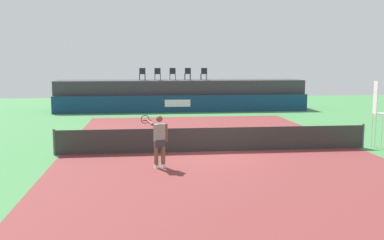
# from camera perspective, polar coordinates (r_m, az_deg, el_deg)

# --- Properties ---
(ground_plane) EXTENTS (48.00, 48.00, 0.00)m
(ground_plane) POSITION_cam_1_polar(r_m,az_deg,el_deg) (20.33, 1.60, -2.39)
(ground_plane) COLOR #3D7A42
(court_inner) EXTENTS (12.00, 22.00, 0.00)m
(court_inner) POSITION_cam_1_polar(r_m,az_deg,el_deg) (17.41, 2.99, -4.09)
(court_inner) COLOR maroon
(court_inner) RESTS_ON ground
(sponsor_wall) EXTENTS (18.00, 0.22, 1.20)m
(sponsor_wall) POSITION_cam_1_polar(r_m,az_deg,el_deg) (30.59, -1.16, 2.12)
(sponsor_wall) COLOR navy
(sponsor_wall) RESTS_ON ground
(spectator_platform) EXTENTS (18.00, 2.80, 2.20)m
(spectator_platform) POSITION_cam_1_polar(r_m,az_deg,el_deg) (32.33, -1.45, 3.31)
(spectator_platform) COLOR #38383D
(spectator_platform) RESTS_ON ground
(spectator_chair_far_left) EXTENTS (0.47, 0.47, 0.89)m
(spectator_chair_far_left) POSITION_cam_1_polar(r_m,az_deg,el_deg) (32.04, -6.53, 6.08)
(spectator_chair_far_left) COLOR #1E232D
(spectator_chair_far_left) RESTS_ON spectator_platform
(spectator_chair_left) EXTENTS (0.47, 0.47, 0.89)m
(spectator_chair_left) POSITION_cam_1_polar(r_m,az_deg,el_deg) (32.02, -4.53, 6.10)
(spectator_chair_left) COLOR #1E232D
(spectator_chair_left) RESTS_ON spectator_platform
(spectator_chair_center) EXTENTS (0.48, 0.48, 0.89)m
(spectator_chair_center) POSITION_cam_1_polar(r_m,az_deg,el_deg) (32.22, -2.55, 6.13)
(spectator_chair_center) COLOR #1E232D
(spectator_chair_center) RESTS_ON spectator_platform
(spectator_chair_right) EXTENTS (0.44, 0.44, 0.89)m
(spectator_chair_right) POSITION_cam_1_polar(r_m,az_deg,el_deg) (32.33, -0.57, 6.14)
(spectator_chair_right) COLOR #1E232D
(spectator_chair_right) RESTS_ON spectator_platform
(spectator_chair_far_right) EXTENTS (0.44, 0.44, 0.89)m
(spectator_chair_far_right) POSITION_cam_1_polar(r_m,az_deg,el_deg) (32.22, 1.56, 6.13)
(spectator_chair_far_right) COLOR #1E232D
(spectator_chair_far_right) RESTS_ON spectator_platform
(umpire_chair) EXTENTS (0.51, 0.51, 2.76)m
(umpire_chair) POSITION_cam_1_polar(r_m,az_deg,el_deg) (19.47, 23.08, 1.27)
(umpire_chair) COLOR white
(umpire_chair) RESTS_ON ground
(tennis_net) EXTENTS (12.40, 0.02, 0.95)m
(tennis_net) POSITION_cam_1_polar(r_m,az_deg,el_deg) (17.32, 3.00, -2.56)
(tennis_net) COLOR #2D2D2D
(tennis_net) RESTS_ON ground
(net_post_near) EXTENTS (0.10, 0.10, 1.00)m
(net_post_near) POSITION_cam_1_polar(r_m,az_deg,el_deg) (17.42, -17.58, -2.77)
(net_post_near) COLOR #4C4C51
(net_post_near) RESTS_ON ground
(net_post_far) EXTENTS (0.10, 0.10, 1.00)m
(net_post_far) POSITION_cam_1_polar(r_m,az_deg,el_deg) (19.32, 21.47, -1.95)
(net_post_far) COLOR #4C4C51
(net_post_far) RESTS_ON ground
(tennis_player) EXTENTS (0.90, 1.11, 1.77)m
(tennis_player) POSITION_cam_1_polar(r_m,az_deg,el_deg) (14.63, -4.33, -2.54)
(tennis_player) COLOR white
(tennis_player) RESTS_ON court_inner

